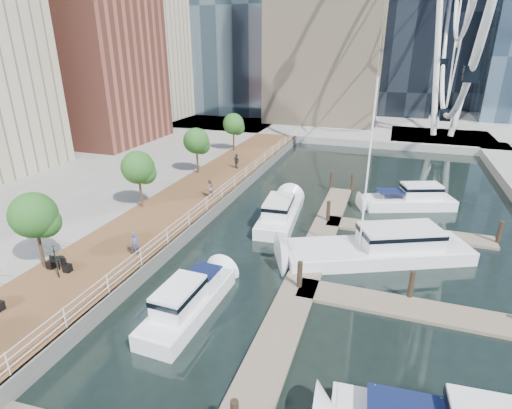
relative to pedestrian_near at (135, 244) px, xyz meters
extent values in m
plane|color=black|center=(7.04, -6.86, -1.79)|extent=(520.00, 520.00, 0.00)
cube|color=brown|center=(-1.96, 8.14, -1.29)|extent=(6.00, 60.00, 1.00)
cube|color=#595954|center=(1.04, 8.14, -1.29)|extent=(0.25, 60.00, 1.00)
cube|color=gray|center=(7.04, 95.14, -1.29)|extent=(200.00, 114.00, 1.00)
cube|color=gray|center=(21.04, 45.14, -1.29)|extent=(14.00, 12.00, 1.00)
cube|color=#6D6051|center=(10.04, 3.14, -1.69)|extent=(2.00, 32.00, 0.20)
cube|color=#6D6051|center=(16.04, 1.14, -1.69)|extent=(12.00, 2.00, 0.20)
cube|color=#6D6051|center=(16.04, 11.14, -1.69)|extent=(12.00, 2.00, 0.20)
cube|color=brown|center=(-22.96, 27.14, 9.21)|extent=(12.00, 14.00, 20.00)
cube|color=#BCAD8E|center=(-28.96, 43.14, 13.21)|extent=(14.00, 16.00, 28.00)
cylinder|color=white|center=(18.54, 45.14, 12.21)|extent=(0.80, 0.80, 26.00)
cylinder|color=white|center=(23.54, 45.14, 12.21)|extent=(0.80, 0.80, 26.00)
cylinder|color=#3F2B1C|center=(-4.36, -2.86, 0.41)|extent=(0.20, 0.20, 2.40)
sphere|color=#265B1E|center=(-4.36, -2.86, 2.51)|extent=(2.60, 2.60, 2.60)
cylinder|color=#3F2B1C|center=(-4.36, 7.14, 0.41)|extent=(0.20, 0.20, 2.40)
sphere|color=#265B1E|center=(-4.36, 7.14, 2.51)|extent=(2.60, 2.60, 2.60)
cylinder|color=#3F2B1C|center=(-4.36, 17.14, 0.41)|extent=(0.20, 0.20, 2.40)
sphere|color=#265B1E|center=(-4.36, 17.14, 2.51)|extent=(2.60, 2.60, 2.60)
cylinder|color=#3F2B1C|center=(-4.36, 27.14, 0.41)|extent=(0.20, 0.20, 2.40)
sphere|color=#265B1E|center=(-4.36, 27.14, 2.51)|extent=(2.60, 2.60, 2.60)
imported|color=#484860|center=(0.00, 0.00, 0.00)|extent=(0.69, 0.63, 1.58)
imported|color=#816059|center=(-0.12, 10.91, 0.05)|extent=(0.97, 1.03, 1.69)
imported|color=#2D3039|center=(-1.15, 19.90, -0.01)|extent=(0.98, 0.80, 1.56)
imported|color=#0F3818|center=(-2.65, -3.56, 0.25)|extent=(2.90, 2.92, 2.08)
camera|label=1|loc=(14.01, -18.23, 11.24)|focal=28.00mm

